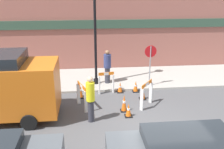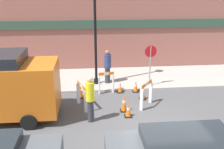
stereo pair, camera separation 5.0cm
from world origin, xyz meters
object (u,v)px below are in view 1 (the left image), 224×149
person_worker (90,98)px  person_pedestrian (107,66)px  streetlamp_post (95,4)px  stop_sign (150,59)px

person_worker → person_pedestrian: bearing=13.6°
streetlamp_post → stop_sign: (2.69, -0.57, -2.63)m
streetlamp_post → person_pedestrian: 3.15m
stop_sign → person_worker: 4.46m
stop_sign → person_pedestrian: (-2.10, 0.60, -0.47)m
person_worker → person_pedestrian: person_pedestrian is taller
streetlamp_post → person_pedestrian: streetlamp_post is taller
streetlamp_post → stop_sign: streetlamp_post is taller
person_pedestrian → stop_sign: bearing=140.0°
streetlamp_post → person_pedestrian: bearing=3.0°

